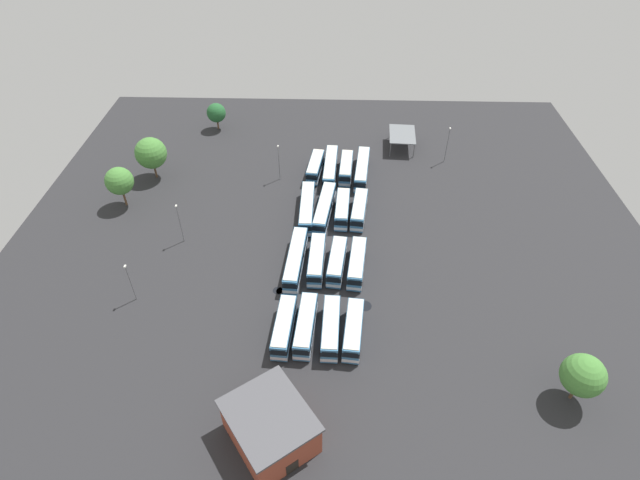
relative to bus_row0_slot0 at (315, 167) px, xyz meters
The scene contains 30 objects.
ground_plane 23.58m from the bus_row0_slot0, ahead, with size 123.82×123.82×0.00m, color #28282B.
bus_row0_slot0 is the anchor object (origin of this frame).
bus_row0_slot1 3.41m from the bus_row0_slot0, 88.89° to the left, with size 14.69×3.32×3.53m.
bus_row0_slot2 6.94m from the bus_row0_slot0, 87.76° to the left, with size 10.91×3.36×3.53m.
bus_row0_slot3 10.54m from the bus_row0_slot0, 87.32° to the left, with size 14.77×4.07×3.53m.
bus_row1_slot0 15.33m from the bus_row0_slot0, ahead, with size 14.59×2.69×3.53m.
bus_row1_slot1 15.53m from the bus_row0_slot0, ahead, with size 14.80×4.55×3.53m.
bus_row1_slot2 16.63m from the bus_row0_slot0, 21.19° to the left, with size 10.71×3.24×3.53m.
bus_row1_slot3 18.22m from the bus_row0_slot0, 31.15° to the left, with size 11.02×3.93×3.53m.
bus_row2_slot0 30.63m from the bus_row0_slot0, ahead, with size 14.73×3.66×3.53m.
bus_row2_slot1 30.66m from the bus_row0_slot0, ahead, with size 11.46×3.06×3.53m.
bus_row2_slot2 31.38m from the bus_row0_slot0, ahead, with size 10.75×3.80×3.53m.
bus_row2_slot3 32.43m from the bus_row0_slot0, 15.29° to the left, with size 11.26×3.83×3.53m.
bus_row3_slot0 46.17m from the bus_row0_slot0, ahead, with size 10.94×3.38×3.53m.
bus_row3_slot1 45.68m from the bus_row0_slot0, ahead, with size 11.44×3.45×3.53m.
bus_row3_slot2 46.21m from the bus_row0_slot0, ahead, with size 11.10×2.98×3.53m.
bus_row3_slot3 46.94m from the bus_row0_slot0, ahead, with size 10.72×3.65×3.53m.
depot_building 63.36m from the bus_row0_slot0, ahead, with size 14.66×14.28×5.94m.
maintenance_shelter 24.14m from the bus_row0_slot0, 121.16° to the left, with size 9.82×6.78×3.72m.
lamp_post_mid_lot 34.43m from the bus_row0_slot0, 45.35° to the right, with size 0.56×0.28×8.56m.
lamp_post_far_corner 30.98m from the bus_row0_slot0, 101.62° to the left, with size 0.56×0.28×8.78m.
lamp_post_by_building 8.69m from the bus_row0_slot0, 73.43° to the right, with size 0.56×0.28×8.54m.
lamp_post_near_entrance 48.88m from the bus_row0_slot0, 36.40° to the right, with size 0.56×0.28×7.84m.
tree_east_edge 33.18m from the bus_row0_slot0, 128.17° to the right, with size 4.81×4.81×6.95m.
tree_northwest 67.82m from the bus_row0_slot0, 34.22° to the left, with size 5.92×5.92×8.35m.
tree_north_edge 41.54m from the bus_row0_slot0, 71.79° to the right, with size 5.69×5.69×8.86m.
tree_northeast 36.17m from the bus_row0_slot0, 86.28° to the right, with size 6.84×6.84×9.64m.
puddle_between_rows 40.89m from the bus_row0_slot0, 13.75° to the left, with size 2.38×2.38×0.01m, color black.
puddle_back_corner 36.99m from the bus_row0_slot0, ahead, with size 1.77×1.77×0.01m, color black.
puddle_near_shelter 37.02m from the bus_row0_slot0, ahead, with size 1.87×1.87×0.01m, color black.
Camera 1 is at (72.34, 0.22, 62.82)m, focal length 27.92 mm.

